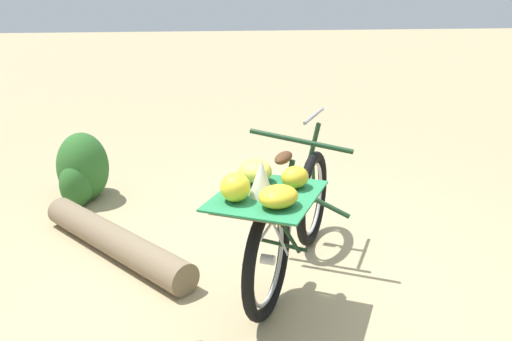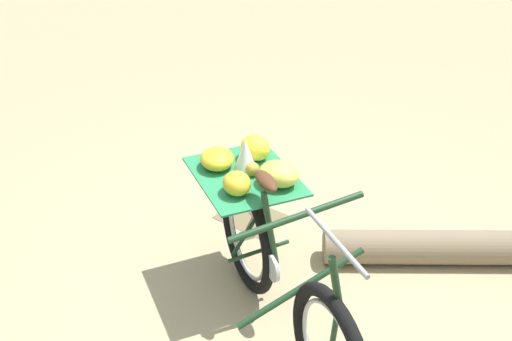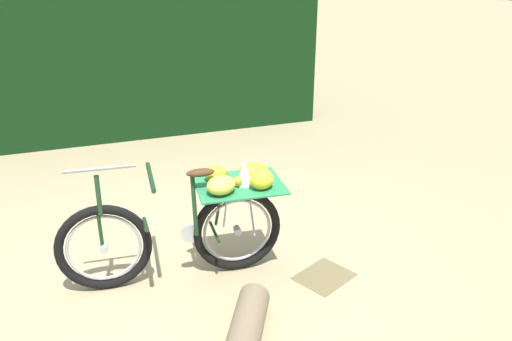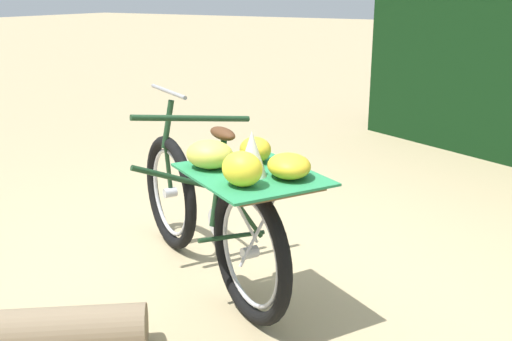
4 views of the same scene
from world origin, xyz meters
name	(u,v)px [view 2 (image 2 of 4)]	position (x,y,z in m)	size (l,w,h in m)	color
ground_plane	(253,321)	(0.00, 0.00, 0.00)	(60.00, 60.00, 0.00)	tan
bicycle	(273,252)	(-0.09, -0.07, 0.50)	(1.69, 1.15, 1.03)	black
fallen_log	(452,247)	(-0.71, -1.23, 0.11)	(0.23, 0.23, 1.68)	#7F6B51
leaf_litter_patch	(251,217)	(0.66, -0.84, 0.00)	(0.44, 0.36, 0.01)	olive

